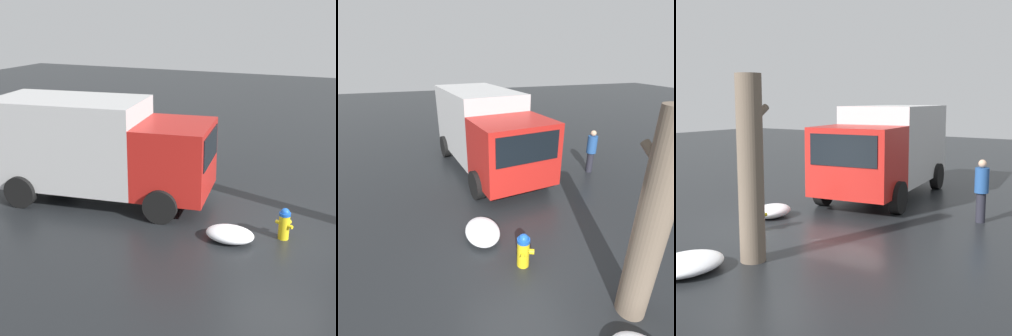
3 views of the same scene
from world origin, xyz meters
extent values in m
plane|color=black|center=(0.00, 0.00, 0.00)|extent=(60.00, 60.00, 0.00)
cylinder|color=yellow|center=(0.00, 0.00, 0.30)|extent=(0.26, 0.26, 0.60)
cylinder|color=blue|center=(0.00, 0.00, 0.64)|extent=(0.27, 0.27, 0.07)
sphere|color=blue|center=(0.00, 0.00, 0.68)|extent=(0.22, 0.22, 0.22)
cylinder|color=yellow|center=(-0.08, -0.16, 0.37)|extent=(0.14, 0.14, 0.11)
cylinder|color=yellow|center=(0.16, -0.08, 0.37)|extent=(0.13, 0.12, 0.09)
cylinder|color=yellow|center=(-0.16, 0.08, 0.37)|extent=(0.13, 0.12, 0.09)
cylinder|color=#6B5B4C|center=(-1.57, -1.41, 1.79)|extent=(0.49, 0.49, 3.58)
cylinder|color=#6B5B4C|center=(-1.35, -1.41, 2.79)|extent=(0.56, 0.14, 0.45)
cube|color=red|center=(3.15, -0.83, 1.41)|extent=(2.22, 2.56, 1.91)
cube|color=black|center=(2.19, -0.96, 1.79)|extent=(0.30, 1.93, 0.84)
cube|color=#BCBCBC|center=(6.19, -0.41, 1.68)|extent=(4.49, 2.87, 2.45)
cylinder|color=black|center=(3.40, -1.96, 0.45)|extent=(0.93, 0.40, 0.90)
cylinder|color=black|center=(3.09, 0.33, 0.45)|extent=(0.93, 0.40, 0.90)
cylinder|color=black|center=(7.39, -1.41, 0.45)|extent=(0.93, 0.40, 0.90)
cylinder|color=black|center=(7.07, 0.89, 0.45)|extent=(0.93, 0.40, 0.90)
cylinder|color=#23232D|center=(3.76, -4.14, 0.38)|extent=(0.24, 0.24, 0.77)
cylinder|color=#234C8C|center=(3.76, -4.14, 1.09)|extent=(0.35, 0.35, 0.64)
sphere|color=tan|center=(3.76, -4.14, 1.51)|extent=(0.21, 0.21, 0.21)
ellipsoid|color=white|center=(1.16, 0.61, 0.17)|extent=(1.16, 0.83, 0.34)
ellipsoid|color=white|center=(-2.68, -0.84, 0.15)|extent=(1.47, 1.13, 0.31)
camera|label=1|loc=(-1.38, 10.41, 5.22)|focal=50.00mm
camera|label=2|loc=(-3.99, 1.65, 4.16)|focal=28.00mm
camera|label=3|loc=(-7.81, -7.76, 3.10)|focal=50.00mm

